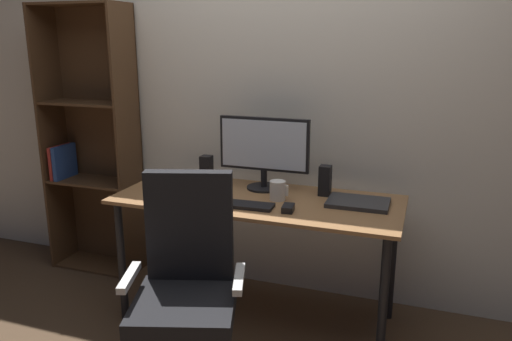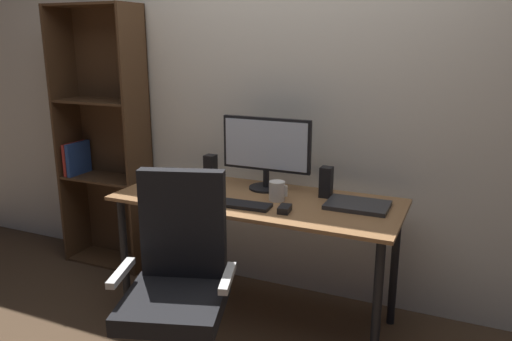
# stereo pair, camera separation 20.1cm
# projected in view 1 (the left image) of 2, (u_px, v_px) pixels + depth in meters

# --- Properties ---
(ground_plane) EXTENTS (12.00, 12.00, 0.00)m
(ground_plane) POSITION_uv_depth(u_px,v_px,m) (257.00, 318.00, 2.92)
(ground_plane) COLOR #4C3826
(back_wall) EXTENTS (6.40, 0.10, 2.60)m
(back_wall) POSITION_uv_depth(u_px,v_px,m) (284.00, 87.00, 3.04)
(back_wall) COLOR silver
(back_wall) RESTS_ON ground
(desk) EXTENTS (1.57, 0.65, 0.74)m
(desk) POSITION_uv_depth(u_px,v_px,m) (257.00, 213.00, 2.76)
(desk) COLOR olive
(desk) RESTS_ON ground
(monitor) EXTENTS (0.53, 0.20, 0.42)m
(monitor) POSITION_uv_depth(u_px,v_px,m) (264.00, 148.00, 2.84)
(monitor) COLOR black
(monitor) RESTS_ON desk
(keyboard) EXTENTS (0.29, 0.12, 0.02)m
(keyboard) POSITION_uv_depth(u_px,v_px,m) (246.00, 205.00, 2.59)
(keyboard) COLOR black
(keyboard) RESTS_ON desk
(mouse) EXTENTS (0.07, 0.10, 0.03)m
(mouse) POSITION_uv_depth(u_px,v_px,m) (288.00, 208.00, 2.52)
(mouse) COLOR black
(mouse) RESTS_ON desk
(coffee_mug) EXTENTS (0.10, 0.09, 0.11)m
(coffee_mug) POSITION_uv_depth(u_px,v_px,m) (278.00, 190.00, 2.69)
(coffee_mug) COLOR white
(coffee_mug) RESTS_ON desk
(laptop) EXTENTS (0.32, 0.23, 0.02)m
(laptop) POSITION_uv_depth(u_px,v_px,m) (358.00, 203.00, 2.62)
(laptop) COLOR #2D2D30
(laptop) RESTS_ON desk
(speaker_left) EXTENTS (0.06, 0.07, 0.17)m
(speaker_left) POSITION_uv_depth(u_px,v_px,m) (207.00, 170.00, 2.99)
(speaker_left) COLOR black
(speaker_left) RESTS_ON desk
(speaker_right) EXTENTS (0.06, 0.07, 0.17)m
(speaker_right) POSITION_uv_depth(u_px,v_px,m) (325.00, 181.00, 2.76)
(speaker_right) COLOR black
(speaker_right) RESTS_ON desk
(office_chair) EXTENTS (0.57, 0.57, 1.01)m
(office_chair) POSITION_uv_depth(u_px,v_px,m) (187.00, 297.00, 2.24)
(office_chair) COLOR silver
(office_chair) RESTS_ON ground
(bookshelf) EXTENTS (0.63, 0.28, 1.81)m
(bookshelf) POSITION_uv_depth(u_px,v_px,m) (92.00, 143.00, 3.41)
(bookshelf) COLOR #4C331E
(bookshelf) RESTS_ON ground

